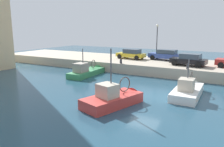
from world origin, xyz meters
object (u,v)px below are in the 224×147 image
at_px(fishing_boat_white, 188,94).
at_px(quay_streetlamp, 157,36).
at_px(parked_car_yellow, 131,54).
at_px(mooring_bollard_south, 188,67).
at_px(parked_car_blue, 166,55).
at_px(parked_car_black, 189,60).
at_px(fishing_boat_red, 116,103).
at_px(fishing_boat_green, 88,74).
at_px(mooring_bollard_mid, 121,61).

relative_size(fishing_boat_white, quay_streetlamp, 1.22).
xyz_separation_m(parked_car_yellow, mooring_bollard_south, (-4.59, -8.70, -0.43)).
height_order(parked_car_yellow, parked_car_blue, parked_car_blue).
distance_m(parked_car_yellow, parked_car_black, 8.62).
relative_size(parked_car_black, parked_car_blue, 0.91).
bearing_deg(parked_car_black, mooring_bollard_south, -172.00).
height_order(fishing_boat_red, mooring_bollard_south, fishing_boat_red).
relative_size(fishing_boat_red, fishing_boat_green, 0.90).
bearing_deg(parked_car_yellow, parked_car_black, -104.34).
distance_m(parked_car_yellow, quay_streetlamp, 4.36).
relative_size(fishing_boat_green, mooring_bollard_south, 11.54).
xyz_separation_m(fishing_boat_white, parked_car_black, (7.99, 1.49, 1.80)).
relative_size(parked_car_yellow, mooring_bollard_south, 7.65).
bearing_deg(quay_streetlamp, parked_car_black, -122.70).
bearing_deg(mooring_bollard_mid, quay_streetlamp, -25.41).
bearing_deg(mooring_bollard_south, fishing_boat_red, 163.81).
bearing_deg(parked_car_blue, mooring_bollard_south, -144.74).
xyz_separation_m(fishing_boat_white, mooring_bollard_south, (5.53, 1.14, 1.36)).
distance_m(fishing_boat_red, mooring_bollard_south, 11.05).
bearing_deg(fishing_boat_white, mooring_bollard_south, 11.69).
relative_size(fishing_boat_red, mooring_bollard_mid, 10.43).
xyz_separation_m(fishing_boat_red, fishing_boat_white, (5.01, -4.20, -0.01)).
xyz_separation_m(fishing_boat_green, parked_car_blue, (8.61, -6.92, 1.79)).
bearing_deg(fishing_boat_white, quay_streetlamp, 30.02).
distance_m(fishing_boat_green, mooring_bollard_south, 11.39).
bearing_deg(mooring_bollard_mid, mooring_bollard_south, -90.00).
height_order(fishing_boat_white, fishing_boat_green, fishing_boat_green).
height_order(fishing_boat_red, parked_car_blue, fishing_boat_red).
distance_m(fishing_boat_white, mooring_bollard_mid, 10.77).
distance_m(fishing_boat_white, parked_car_yellow, 14.23).
relative_size(fishing_boat_red, fishing_boat_white, 0.98).
relative_size(fishing_boat_red, parked_car_yellow, 1.36).
relative_size(fishing_boat_green, mooring_bollard_mid, 11.54).
relative_size(parked_car_blue, quay_streetlamp, 0.94).
bearing_deg(parked_car_yellow, mooring_bollard_south, -117.84).
bearing_deg(parked_car_blue, fishing_boat_white, -155.30).
height_order(fishing_boat_white, quay_streetlamp, quay_streetlamp).
relative_size(fishing_boat_white, mooring_bollard_south, 10.68).
bearing_deg(fishing_boat_red, mooring_bollard_south, -16.19).
height_order(fishing_boat_red, parked_car_yellow, fishing_boat_red).
height_order(mooring_bollard_south, mooring_bollard_mid, same).
bearing_deg(fishing_boat_red, parked_car_yellow, 20.43).
relative_size(fishing_boat_green, parked_car_yellow, 1.51).
xyz_separation_m(fishing_boat_white, parked_car_blue, (11.20, 5.15, 1.82)).
xyz_separation_m(parked_car_blue, quay_streetlamp, (-0.02, 1.31, 2.52)).
height_order(fishing_boat_white, mooring_bollard_south, fishing_boat_white).
bearing_deg(fishing_boat_red, parked_car_blue, 3.34).
bearing_deg(fishing_boat_white, fishing_boat_red, 139.97).
relative_size(parked_car_yellow, parked_car_blue, 0.92).
bearing_deg(fishing_boat_green, quay_streetlamp, -33.13).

